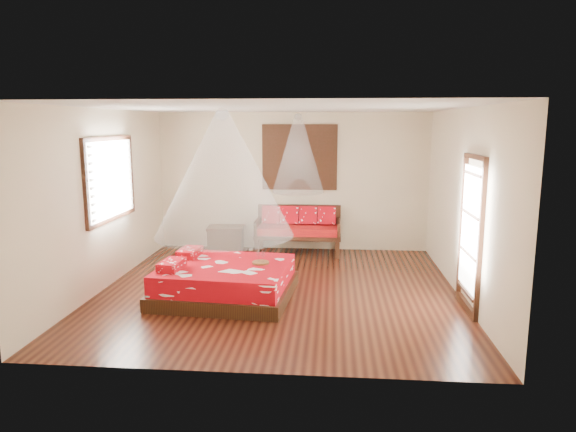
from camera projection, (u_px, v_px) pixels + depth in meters
The scene contains 10 objects.
room at pixel (278, 202), 7.80m from camera, with size 5.54×5.54×2.84m.
bed at pixel (225, 281), 7.68m from camera, with size 2.07×1.90×0.63m.
daybed at pixel (298, 227), 10.27m from camera, with size 1.69×0.75×0.94m.
storage_chest at pixel (226, 238), 10.52m from camera, with size 0.76×0.58×0.50m.
shutter_panel at pixel (300, 157), 10.36m from camera, with size 1.52×0.06×1.32m.
window_left at pixel (111, 179), 8.18m from camera, with size 0.10×1.74×1.34m.
glazed_door at pixel (470, 234), 7.04m from camera, with size 0.08×1.02×2.16m.
wine_tray at pixel (261, 260), 7.68m from camera, with size 0.26×0.26×0.21m.
mosquito_net_main at pixel (224, 174), 7.39m from camera, with size 2.03×2.03×1.80m, color white.
mosquito_net_daybed at pixel (298, 154), 9.89m from camera, with size 1.01×1.01×1.50m, color white.
Camera 1 is at (0.81, -7.67, 2.56)m, focal length 32.00 mm.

